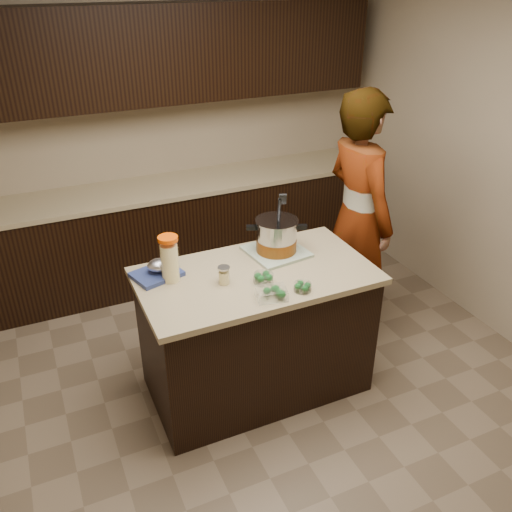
{
  "coord_description": "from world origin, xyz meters",
  "views": [
    {
      "loc": [
        -1.19,
        -2.64,
        2.59
      ],
      "look_at": [
        0.0,
        0.0,
        1.02
      ],
      "focal_mm": 38.0,
      "sensor_mm": 36.0,
      "label": 1
    }
  ],
  "objects_px": {
    "lemonade_pitcher": "(170,261)",
    "person": "(358,218)",
    "stock_pot": "(276,238)",
    "island": "(256,332)"
  },
  "relations": [
    {
      "from": "stock_pot",
      "to": "person",
      "type": "distance_m",
      "value": 0.77
    },
    {
      "from": "stock_pot",
      "to": "lemonade_pitcher",
      "type": "bearing_deg",
      "value": -153.65
    },
    {
      "from": "lemonade_pitcher",
      "to": "stock_pot",
      "type": "bearing_deg",
      "value": 3.99
    },
    {
      "from": "island",
      "to": "stock_pot",
      "type": "distance_m",
      "value": 0.63
    },
    {
      "from": "lemonade_pitcher",
      "to": "island",
      "type": "bearing_deg",
      "value": -14.95
    },
    {
      "from": "island",
      "to": "person",
      "type": "relative_size",
      "value": 0.78
    },
    {
      "from": "island",
      "to": "person",
      "type": "xyz_separation_m",
      "value": [
        0.98,
        0.35,
        0.49
      ]
    },
    {
      "from": "lemonade_pitcher",
      "to": "person",
      "type": "distance_m",
      "value": 1.5
    },
    {
      "from": "island",
      "to": "person",
      "type": "height_order",
      "value": "person"
    },
    {
      "from": "island",
      "to": "lemonade_pitcher",
      "type": "bearing_deg",
      "value": 165.05
    }
  ]
}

